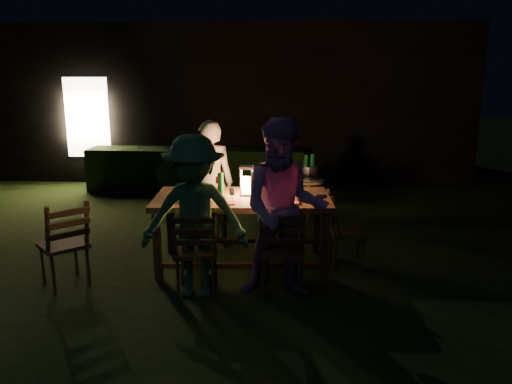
# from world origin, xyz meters

# --- Properties ---
(garden_envelope) EXTENTS (40.00, 40.00, 3.20)m
(garden_envelope) POSITION_xyz_m (-0.01, 6.15, 1.58)
(garden_envelope) COLOR black
(garden_envelope) RESTS_ON ground
(dining_table) EXTENTS (2.09, 1.12, 0.85)m
(dining_table) POSITION_xyz_m (0.77, -0.17, 0.76)
(dining_table) COLOR #55381C
(dining_table) RESTS_ON ground
(chair_near_left) EXTENTS (0.47, 0.50, 0.98)m
(chair_near_left) POSITION_xyz_m (0.36, -0.96, 0.30)
(chair_near_left) COLOR #55381C
(chair_near_left) RESTS_ON ground
(chair_near_right) EXTENTS (0.48, 0.51, 1.00)m
(chair_near_right) POSITION_xyz_m (1.26, -0.91, 0.30)
(chair_near_right) COLOR #55381C
(chair_near_right) RESTS_ON ground
(chair_far_left) EXTENTS (0.51, 0.55, 1.05)m
(chair_far_left) POSITION_xyz_m (0.27, 0.58, 0.32)
(chair_far_left) COLOR #55381C
(chair_far_left) RESTS_ON ground
(chair_far_right) EXTENTS (0.48, 0.51, 0.98)m
(chair_far_right) POSITION_xyz_m (1.27, 0.63, 0.29)
(chair_far_right) COLOR #55381C
(chair_far_right) RESTS_ON ground
(chair_end) EXTENTS (0.47, 0.44, 0.93)m
(chair_end) POSITION_xyz_m (2.00, -0.10, 0.28)
(chair_end) COLOR #55381C
(chair_end) RESTS_ON ground
(chair_spare) EXTENTS (0.65, 0.65, 1.00)m
(chair_spare) POSITION_xyz_m (-1.08, -0.89, 0.30)
(chair_spare) COLOR #55381C
(chair_spare) RESTS_ON ground
(person_house_side) EXTENTS (0.63, 0.43, 1.66)m
(person_house_side) POSITION_xyz_m (0.27, 0.63, 0.83)
(person_house_side) COLOR #C1AFA5
(person_house_side) RESTS_ON ground
(person_opp_right) EXTENTS (0.93, 0.74, 1.83)m
(person_opp_right) POSITION_xyz_m (1.26, -0.96, 0.92)
(person_opp_right) COLOR #B87FB1
(person_opp_right) RESTS_ON ground
(person_opp_left) EXTENTS (1.11, 0.68, 1.67)m
(person_opp_left) POSITION_xyz_m (0.36, -1.01, 0.84)
(person_opp_left) COLOR #38713E
(person_opp_left) RESTS_ON ground
(lantern) EXTENTS (0.16, 0.16, 0.35)m
(lantern) POSITION_xyz_m (0.81, -0.11, 1.00)
(lantern) COLOR white
(lantern) RESTS_ON dining_table
(plate_far_left) EXTENTS (0.25, 0.25, 0.01)m
(plate_far_left) POSITION_xyz_m (0.21, 0.02, 0.85)
(plate_far_left) COLOR white
(plate_far_left) RESTS_ON dining_table
(plate_near_left) EXTENTS (0.25, 0.25, 0.01)m
(plate_near_left) POSITION_xyz_m (0.23, -0.42, 0.85)
(plate_near_left) COLOR white
(plate_near_left) RESTS_ON dining_table
(plate_far_right) EXTENTS (0.25, 0.25, 0.01)m
(plate_far_right) POSITION_xyz_m (1.20, 0.08, 0.85)
(plate_far_right) COLOR white
(plate_far_right) RESTS_ON dining_table
(plate_near_right) EXTENTS (0.25, 0.25, 0.01)m
(plate_near_right) POSITION_xyz_m (1.23, -0.36, 0.85)
(plate_near_right) COLOR white
(plate_near_right) RESTS_ON dining_table
(wineglass_a) EXTENTS (0.06, 0.06, 0.18)m
(wineglass_a) POSITION_xyz_m (0.45, 0.10, 0.94)
(wineglass_a) COLOR #59070F
(wineglass_a) RESTS_ON dining_table
(wineglass_b) EXTENTS (0.06, 0.06, 0.18)m
(wineglass_b) POSITION_xyz_m (0.05, -0.33, 0.94)
(wineglass_b) COLOR #59070F
(wineglass_b) RESTS_ON dining_table
(wineglass_c) EXTENTS (0.06, 0.06, 0.18)m
(wineglass_c) POSITION_xyz_m (1.08, -0.43, 0.94)
(wineglass_c) COLOR #59070F
(wineglass_c) RESTS_ON dining_table
(wineglass_d) EXTENTS (0.06, 0.06, 0.18)m
(wineglass_d) POSITION_xyz_m (1.38, 0.05, 0.94)
(wineglass_d) COLOR #59070F
(wineglass_d) RESTS_ON dining_table
(wineglass_e) EXTENTS (0.06, 0.06, 0.18)m
(wineglass_e) POSITION_xyz_m (0.68, -0.47, 0.94)
(wineglass_e) COLOR silver
(wineglass_e) RESTS_ON dining_table
(bottle_table) EXTENTS (0.07, 0.07, 0.28)m
(bottle_table) POSITION_xyz_m (0.52, -0.18, 0.99)
(bottle_table) COLOR #0F471E
(bottle_table) RESTS_ON dining_table
(napkin_left) EXTENTS (0.18, 0.14, 0.01)m
(napkin_left) POSITION_xyz_m (0.63, -0.50, 0.85)
(napkin_left) COLOR red
(napkin_left) RESTS_ON dining_table
(napkin_right) EXTENTS (0.18, 0.14, 0.01)m
(napkin_right) POSITION_xyz_m (1.33, -0.44, 0.85)
(napkin_right) COLOR red
(napkin_right) RESTS_ON dining_table
(phone) EXTENTS (0.14, 0.07, 0.01)m
(phone) POSITION_xyz_m (0.16, -0.50, 0.85)
(phone) COLOR black
(phone) RESTS_ON dining_table
(side_table) EXTENTS (0.47, 0.47, 0.64)m
(side_table) POSITION_xyz_m (1.62, 1.77, 0.56)
(side_table) COLOR #8C6446
(side_table) RESTS_ON ground
(ice_bucket) EXTENTS (0.30, 0.30, 0.22)m
(ice_bucket) POSITION_xyz_m (1.62, 1.77, 0.75)
(ice_bucket) COLOR #A5A8AD
(ice_bucket) RESTS_ON side_table
(bottle_bucket_a) EXTENTS (0.07, 0.07, 0.32)m
(bottle_bucket_a) POSITION_xyz_m (1.57, 1.73, 0.80)
(bottle_bucket_a) COLOR #0F471E
(bottle_bucket_a) RESTS_ON side_table
(bottle_bucket_b) EXTENTS (0.07, 0.07, 0.32)m
(bottle_bucket_b) POSITION_xyz_m (1.67, 1.81, 0.80)
(bottle_bucket_b) COLOR #0F471E
(bottle_bucket_b) RESTS_ON side_table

